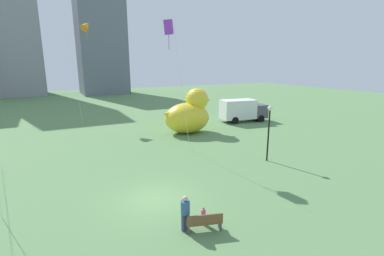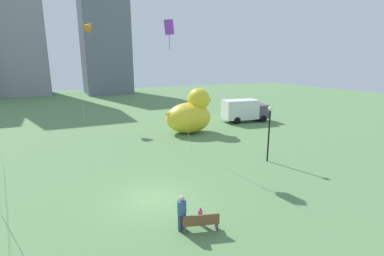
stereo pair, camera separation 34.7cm
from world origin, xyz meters
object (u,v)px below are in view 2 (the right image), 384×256
object	(u,v)px
giant_inflatable_duck	(190,114)
kite_orange	(89,26)
lamppost	(269,124)
person_child	(200,215)
person_adult	(182,211)
box_truck	(245,111)
kite_purple	(169,28)
park_bench	(201,222)

from	to	relation	value
giant_inflatable_duck	kite_orange	world-z (taller)	kite_orange
lamppost	kite_orange	xyz separation A→B (m)	(-9.54, 22.67, 8.91)
person_child	person_adult	bearing A→B (deg)	-178.17
person_child	box_truck	world-z (taller)	box_truck
kite_orange	kite_purple	bearing A→B (deg)	-77.75
park_bench	box_truck	world-z (taller)	box_truck
person_adult	person_child	distance (m)	1.06
lamppost	box_truck	distance (m)	14.99
park_bench	person_child	xyz separation A→B (m)	(0.25, 0.53, 0.01)
lamppost	kite_purple	world-z (taller)	kite_purple
park_bench	giant_inflatable_duck	world-z (taller)	giant_inflatable_duck
person_child	box_truck	size ratio (longest dim) A/B	0.14
box_truck	kite_orange	xyz separation A→B (m)	(-16.99, 9.75, 10.44)
box_truck	kite_purple	distance (m)	17.50
person_adult	kite_purple	distance (m)	14.72
park_bench	box_truck	bearing A→B (deg)	48.85
person_child	kite_purple	distance (m)	14.76
park_bench	box_truck	distance (m)	25.04
person_child	box_truck	xyz separation A→B (m)	(16.22, 18.31, 0.96)
park_bench	box_truck	size ratio (longest dim) A/B	0.27
kite_orange	kite_purple	world-z (taller)	kite_orange
giant_inflatable_duck	kite_orange	xyz separation A→B (m)	(-8.19, 11.83, 9.84)
kite_orange	kite_purple	distance (m)	17.74
park_bench	kite_orange	world-z (taller)	kite_orange
box_truck	person_child	bearing A→B (deg)	-131.53
lamppost	kite_orange	size ratio (longest dim) A/B	0.34
kite_orange	lamppost	bearing A→B (deg)	-67.18
park_bench	kite_purple	xyz separation A→B (m)	(3.22, 11.34, 9.61)
park_bench	kite_purple	world-z (taller)	kite_purple
lamppost	kite_purple	xyz separation A→B (m)	(-5.79, 5.42, 7.10)
kite_purple	box_truck	bearing A→B (deg)	29.51
giant_inflatable_duck	box_truck	distance (m)	9.06
person_child	kite_purple	xyz separation A→B (m)	(2.97, 10.82, 9.59)
giant_inflatable_duck	kite_orange	size ratio (longest dim) A/B	0.46
person_adult	person_child	bearing A→B (deg)	1.83
person_adult	box_truck	bearing A→B (deg)	46.89
box_truck	lamppost	bearing A→B (deg)	-119.97
box_truck	kite_purple	xyz separation A→B (m)	(-13.25, -7.50, 8.64)
lamppost	kite_orange	distance (m)	26.16
park_bench	giant_inflatable_duck	size ratio (longest dim) A/B	0.29
park_bench	kite_purple	distance (m)	15.21
kite_purple	person_child	bearing A→B (deg)	-105.35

